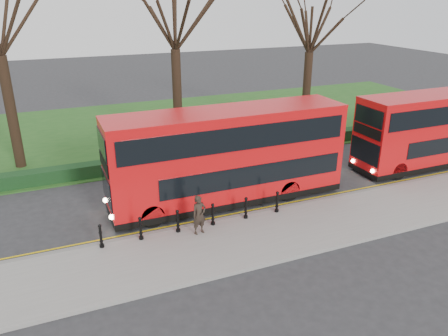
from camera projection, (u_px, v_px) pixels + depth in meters
name	position (u px, v px, depth m)	size (l,w,h in m)	color
ground	(201.00, 215.00, 20.77)	(120.00, 120.00, 0.00)	#28282B
pavement	(225.00, 244.00, 18.17)	(60.00, 4.00, 0.15)	gray
kerb	(208.00, 223.00, 19.88)	(60.00, 0.25, 0.16)	slate
grass_verge	(135.00, 130.00, 33.62)	(60.00, 18.00, 0.06)	#1E4D19
hedge	(163.00, 160.00, 26.45)	(60.00, 0.90, 0.80)	black
yellow_line_outer	(206.00, 221.00, 20.17)	(60.00, 0.10, 0.01)	yellow
yellow_line_inner	(205.00, 219.00, 20.34)	(60.00, 0.10, 0.01)	yellow
tree_mid	(174.00, 14.00, 26.85)	(7.58, 7.58, 11.85)	black
tree_right	(311.00, 25.00, 30.73)	(6.83, 6.83, 10.67)	black
bollard_row	(196.00, 218.00, 19.11)	(8.27, 0.15, 1.00)	black
bus_lead	(228.00, 157.00, 21.35)	(11.79, 2.71, 4.69)	red
bus_rear	(440.00, 129.00, 26.28)	(11.08, 2.54, 4.41)	red
pedestrian	(199.00, 215.00, 18.57)	(0.64, 0.42, 1.76)	black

